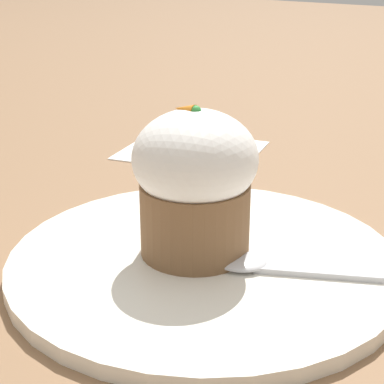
# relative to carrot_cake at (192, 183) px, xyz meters

# --- Properties ---
(ground_plane) EXTENTS (4.00, 4.00, 0.00)m
(ground_plane) POSITION_rel_carrot_cake_xyz_m (-0.01, -0.00, -0.06)
(ground_plane) COLOR #846042
(dessert_plate) EXTENTS (0.27, 0.27, 0.01)m
(dessert_plate) POSITION_rel_carrot_cake_xyz_m (-0.01, -0.00, -0.06)
(dessert_plate) COLOR white
(dessert_plate) RESTS_ON ground_plane
(carrot_cake) EXTENTS (0.08, 0.08, 0.10)m
(carrot_cake) POSITION_rel_carrot_cake_xyz_m (0.00, 0.00, 0.00)
(carrot_cake) COLOR brown
(carrot_cake) RESTS_ON dessert_plate
(spoon) EXTENTS (0.11, 0.07, 0.01)m
(spoon) POSITION_rel_carrot_cake_xyz_m (-0.05, -0.01, -0.05)
(spoon) COLOR silver
(spoon) RESTS_ON dessert_plate
(paper_napkin) EXTENTS (0.17, 0.15, 0.00)m
(paper_napkin) POSITION_rel_carrot_cake_xyz_m (0.16, -0.22, -0.06)
(paper_napkin) COLOR white
(paper_napkin) RESTS_ON ground_plane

